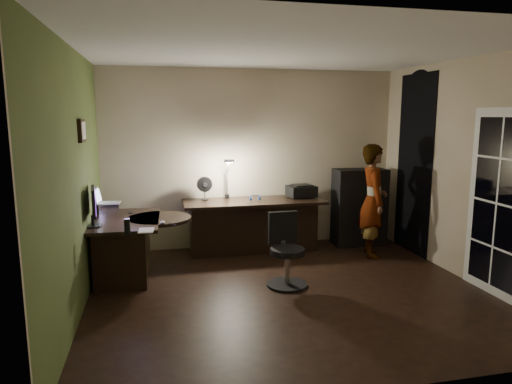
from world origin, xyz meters
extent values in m
cube|color=black|center=(0.00, 0.00, -0.01)|extent=(4.50, 4.00, 0.01)
cube|color=silver|center=(0.00, 0.00, 2.71)|extent=(4.50, 4.00, 0.01)
cube|color=tan|center=(0.00, 2.00, 1.35)|extent=(4.50, 0.01, 2.70)
cube|color=tan|center=(0.00, -2.00, 1.35)|extent=(4.50, 0.01, 2.70)
cube|color=tan|center=(-2.25, 0.00, 1.35)|extent=(0.01, 4.00, 2.70)
cube|color=tan|center=(2.25, 0.00, 1.35)|extent=(0.01, 4.00, 2.70)
cube|color=#4B5F2A|center=(-2.24, 0.00, 1.35)|extent=(0.00, 4.00, 2.70)
cube|color=black|center=(2.24, 1.15, 1.30)|extent=(0.01, 0.90, 2.60)
cube|color=white|center=(2.24, -0.55, 1.05)|extent=(0.02, 0.92, 2.10)
cube|color=black|center=(-2.22, 0.45, 1.85)|extent=(0.04, 0.30, 0.25)
cube|color=black|center=(-1.83, 0.91, 0.37)|extent=(0.84, 1.32, 0.75)
cube|color=black|center=(-0.05, 1.63, 0.39)|extent=(2.07, 0.74, 0.78)
cube|color=black|center=(1.64, 1.65, 0.60)|extent=(0.81, 0.43, 1.19)
cube|color=silver|center=(-2.11, 1.38, 0.80)|extent=(0.33, 0.31, 0.11)
cube|color=silver|center=(-2.07, 1.38, 0.96)|extent=(0.32, 0.31, 0.20)
cube|color=black|center=(-2.18, 0.59, 0.91)|extent=(0.16, 0.51, 0.33)
ellipsoid|color=silver|center=(-1.40, 0.56, 0.76)|extent=(0.09, 0.11, 0.03)
cube|color=black|center=(-1.80, 1.26, 0.75)|extent=(0.08, 0.13, 0.01)
cube|color=black|center=(-1.27, 0.47, 0.75)|extent=(0.08, 0.12, 0.01)
cylinder|color=black|center=(-1.77, 0.15, 0.83)|extent=(0.07, 0.07, 0.17)
cube|color=silver|center=(-1.58, 0.25, 0.75)|extent=(0.18, 0.24, 0.01)
cube|color=black|center=(-0.76, 1.76, 0.96)|extent=(0.24, 0.16, 0.34)
cube|color=navy|center=(-0.05, 1.58, 0.83)|extent=(0.17, 0.07, 0.08)
cube|color=black|center=(0.71, 1.72, 0.88)|extent=(0.44, 0.36, 0.18)
cube|color=black|center=(-0.42, 1.83, 1.10)|extent=(0.21, 0.31, 0.63)
cube|color=black|center=(0.04, 0.17, 0.43)|extent=(0.50, 0.50, 0.87)
imported|color=#D8A88C|center=(1.57, 1.07, 0.81)|extent=(0.52, 0.66, 1.62)
camera|label=1|loc=(-1.45, -4.81, 2.02)|focal=32.00mm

